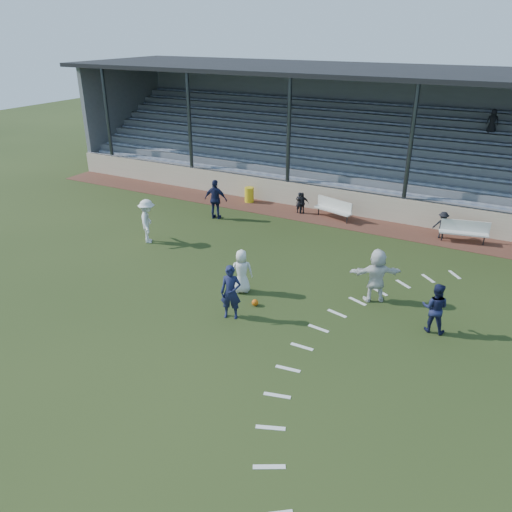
{
  "coord_description": "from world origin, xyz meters",
  "views": [
    {
      "loc": [
        7.35,
        -11.36,
        8.54
      ],
      "look_at": [
        0.0,
        2.5,
        1.3
      ],
      "focal_mm": 35.0,
      "sensor_mm": 36.0,
      "label": 1
    }
  ],
  "objects_px": {
    "football": "(255,303)",
    "player_navy_lead": "(231,292)",
    "bench_right": "(465,230)",
    "player_white_lead": "(242,271)",
    "bench_left": "(334,207)",
    "trash_bin": "(249,195)"
  },
  "relations": [
    {
      "from": "bench_left",
      "to": "football",
      "type": "relative_size",
      "value": 9.04
    },
    {
      "from": "football",
      "to": "player_navy_lead",
      "type": "bearing_deg",
      "value": -108.87
    },
    {
      "from": "trash_bin",
      "to": "player_white_lead",
      "type": "xyz_separation_m",
      "value": [
        4.5,
        -8.79,
        0.38
      ]
    },
    {
      "from": "bench_right",
      "to": "player_navy_lead",
      "type": "distance_m",
      "value": 11.57
    },
    {
      "from": "player_white_lead",
      "to": "trash_bin",
      "type": "bearing_deg",
      "value": -93.83
    },
    {
      "from": "bench_left",
      "to": "football",
      "type": "xyz_separation_m",
      "value": [
        0.56,
        -9.16,
        -0.47
      ]
    },
    {
      "from": "trash_bin",
      "to": "bench_right",
      "type": "bearing_deg",
      "value": -2.18
    },
    {
      "from": "bench_left",
      "to": "player_white_lead",
      "type": "distance_m",
      "value": 8.52
    },
    {
      "from": "bench_left",
      "to": "trash_bin",
      "type": "relative_size",
      "value": 2.58
    },
    {
      "from": "bench_right",
      "to": "player_navy_lead",
      "type": "bearing_deg",
      "value": -131.99
    },
    {
      "from": "bench_right",
      "to": "player_navy_lead",
      "type": "height_order",
      "value": "player_navy_lead"
    },
    {
      "from": "bench_right",
      "to": "player_navy_lead",
      "type": "relative_size",
      "value": 1.13
    },
    {
      "from": "bench_right",
      "to": "football",
      "type": "bearing_deg",
      "value": -133.09
    },
    {
      "from": "player_white_lead",
      "to": "bench_right",
      "type": "bearing_deg",
      "value": -157.87
    },
    {
      "from": "trash_bin",
      "to": "football",
      "type": "relative_size",
      "value": 3.5
    },
    {
      "from": "bench_right",
      "to": "player_white_lead",
      "type": "bearing_deg",
      "value": -139.02
    },
    {
      "from": "player_white_lead",
      "to": "football",
      "type": "bearing_deg",
      "value": 112.58
    },
    {
      "from": "trash_bin",
      "to": "player_white_lead",
      "type": "bearing_deg",
      "value": -62.89
    },
    {
      "from": "bench_right",
      "to": "trash_bin",
      "type": "height_order",
      "value": "bench_right"
    },
    {
      "from": "trash_bin",
      "to": "player_white_lead",
      "type": "height_order",
      "value": "player_white_lead"
    },
    {
      "from": "bench_left",
      "to": "bench_right",
      "type": "xyz_separation_m",
      "value": [
        5.98,
        -0.13,
        0.0
      ]
    },
    {
      "from": "football",
      "to": "player_navy_lead",
      "type": "xyz_separation_m",
      "value": [
        -0.34,
        -0.99,
        0.79
      ]
    }
  ]
}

